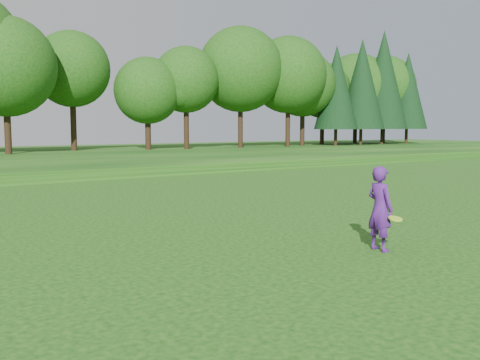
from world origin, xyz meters
TOP-DOWN VIEW (x-y plane):
  - ground at (0.00, 0.00)m, footprint 140.00×140.00m
  - walking_path at (0.00, 20.00)m, footprint 130.00×1.60m
  - woman at (1.77, 0.67)m, footprint 0.50×0.93m

SIDE VIEW (x-z plane):
  - ground at x=0.00m, z-range 0.00..0.00m
  - walking_path at x=0.00m, z-range 0.00..0.04m
  - woman at x=1.77m, z-range 0.00..1.88m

